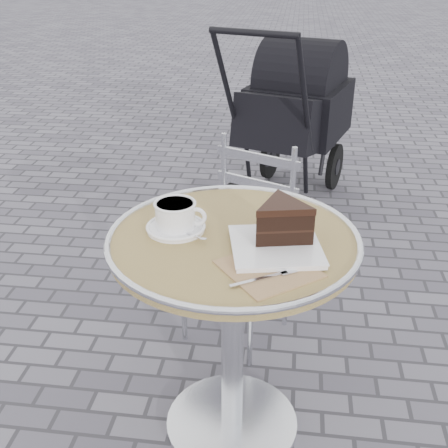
# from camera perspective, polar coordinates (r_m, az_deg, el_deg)

# --- Properties ---
(ground) EXTENTS (80.00, 80.00, 0.00)m
(ground) POSITION_cam_1_polar(r_m,az_deg,el_deg) (2.03, 0.80, -19.82)
(ground) COLOR slate
(ground) RESTS_ON ground
(cafe_table) EXTENTS (0.72, 0.72, 0.74)m
(cafe_table) POSITION_cam_1_polar(r_m,az_deg,el_deg) (1.66, 0.92, -6.33)
(cafe_table) COLOR silver
(cafe_table) RESTS_ON ground
(cappuccino_set) EXTENTS (0.18, 0.17, 0.08)m
(cappuccino_set) POSITION_cam_1_polar(r_m,az_deg,el_deg) (1.60, -4.88, 0.62)
(cappuccino_set) COLOR white
(cappuccino_set) RESTS_ON cafe_table
(cake_plate_set) EXTENTS (0.30, 0.40, 0.13)m
(cake_plate_set) POSITION_cam_1_polar(r_m,az_deg,el_deg) (1.51, 5.79, -0.32)
(cake_plate_set) COLOR #A17958
(cake_plate_set) RESTS_ON cafe_table
(bistro_chair) EXTENTS (0.48, 0.48, 0.80)m
(bistro_chair) POSITION_cam_1_polar(r_m,az_deg,el_deg) (2.21, 2.43, 0.53)
(bistro_chair) COLOR silver
(bistro_chair) RESTS_ON ground
(baby_stroller) EXTENTS (0.77, 1.15, 1.10)m
(baby_stroller) POSITION_cam_1_polar(r_m,az_deg,el_deg) (3.46, 6.93, 10.38)
(baby_stroller) COLOR black
(baby_stroller) RESTS_ON ground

